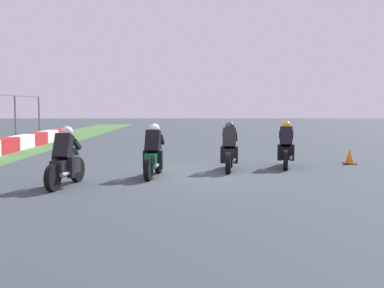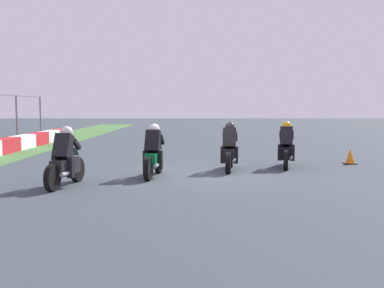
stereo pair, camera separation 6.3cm
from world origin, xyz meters
TOP-DOWN VIEW (x-y plane):
  - ground_plane at (0.00, 0.00)m, footprint 120.00×120.00m
  - rider_lane_a at (1.56, -3.09)m, footprint 2.03×0.63m
  - rider_lane_b at (0.85, -1.17)m, footprint 2.04×0.58m
  - rider_lane_c at (-0.43, 1.09)m, footprint 2.04×0.58m
  - rider_lane_d at (-1.98, 3.17)m, footprint 2.03×0.61m
  - traffic_cone at (2.42, -5.48)m, footprint 0.40×0.40m

SIDE VIEW (x-z plane):
  - ground_plane at x=0.00m, z-range 0.00..0.00m
  - traffic_cone at x=2.42m, z-range -0.02..0.51m
  - rider_lane_a at x=1.56m, z-range -0.13..1.38m
  - rider_lane_b at x=0.85m, z-range -0.13..1.38m
  - rider_lane_c at x=-0.43m, z-range -0.13..1.38m
  - rider_lane_d at x=-1.98m, z-range -0.13..1.38m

